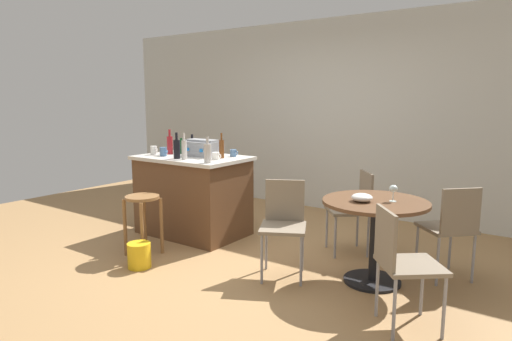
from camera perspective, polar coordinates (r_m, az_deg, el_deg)
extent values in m
plane|color=#A37A4C|center=(4.55, -2.77, -11.36)|extent=(8.80, 8.80, 0.00)
cube|color=beige|center=(6.38, 10.87, 6.83)|extent=(8.00, 0.10, 2.70)
cube|color=brown|center=(5.32, -8.10, -3.38)|extent=(1.21, 0.78, 0.89)
cube|color=beige|center=(5.24, -8.21, 1.60)|extent=(1.27, 0.84, 0.04)
cylinder|color=olive|center=(4.73, -12.05, -6.97)|extent=(0.04, 0.04, 0.59)
cylinder|color=olive|center=(4.92, -14.12, -6.42)|extent=(0.04, 0.04, 0.59)
cylinder|color=olive|center=(4.76, -16.49, -7.05)|extent=(0.04, 0.04, 0.59)
cylinder|color=olive|center=(4.57, -14.44, -7.65)|extent=(0.04, 0.04, 0.59)
cylinder|color=olive|center=(4.67, -14.43, -3.35)|extent=(0.35, 0.35, 0.03)
cylinder|color=black|center=(4.16, 14.68, -13.53)|extent=(0.50, 0.50, 0.02)
cylinder|color=black|center=(4.04, 14.88, -9.05)|extent=(0.07, 0.07, 0.71)
cylinder|color=brown|center=(3.94, 15.10, -3.96)|extent=(0.90, 0.90, 0.03)
cube|color=#7F705B|center=(3.32, 19.29, -11.43)|extent=(0.56, 0.56, 0.03)
cube|color=#7F705B|center=(3.19, 16.30, -8.34)|extent=(0.24, 0.30, 0.40)
cylinder|color=gray|center=(3.49, 15.31, -14.35)|extent=(0.02, 0.02, 0.44)
cylinder|color=gray|center=(3.20, 17.35, -16.69)|extent=(0.02, 0.02, 0.44)
cylinder|color=gray|center=(3.34, 23.03, -15.96)|extent=(0.02, 0.02, 0.44)
cylinder|color=gray|center=(3.61, 20.57, -13.80)|extent=(0.02, 0.02, 0.44)
cube|color=#7F705B|center=(4.33, 23.23, -6.82)|extent=(0.57, 0.57, 0.03)
cube|color=#7F705B|center=(4.13, 24.84, -4.82)|extent=(0.27, 0.27, 0.40)
cylinder|color=gray|center=(4.18, 22.32, -10.74)|extent=(0.02, 0.02, 0.44)
cylinder|color=gray|center=(4.36, 26.16, -10.16)|extent=(0.02, 0.02, 0.44)
cylinder|color=gray|center=(4.63, 23.68, -8.90)|extent=(0.02, 0.02, 0.44)
cylinder|color=gray|center=(4.45, 19.98, -9.37)|extent=(0.02, 0.02, 0.44)
cube|color=#7F705B|center=(4.72, 11.68, -5.01)|extent=(0.56, 0.56, 0.03)
cube|color=#7F705B|center=(4.73, 13.97, -2.57)|extent=(0.25, 0.29, 0.40)
cylinder|color=gray|center=(4.68, 14.21, -8.21)|extent=(0.02, 0.02, 0.44)
cylinder|color=gray|center=(4.99, 12.91, -7.07)|extent=(0.02, 0.02, 0.44)
cylinder|color=gray|center=(4.89, 9.09, -7.27)|extent=(0.02, 0.02, 0.44)
cylinder|color=gray|center=(4.58, 10.16, -8.46)|extent=(0.02, 0.02, 0.44)
cube|color=#7F705B|center=(3.98, 3.50, -7.36)|extent=(0.54, 0.54, 0.03)
cube|color=#7F705B|center=(4.12, 3.73, -3.94)|extent=(0.33, 0.19, 0.40)
cylinder|color=gray|center=(4.21, 5.99, -9.89)|extent=(0.02, 0.02, 0.45)
cylinder|color=gray|center=(4.23, 1.32, -9.73)|extent=(0.02, 0.02, 0.45)
cylinder|color=gray|center=(3.92, 0.74, -11.34)|extent=(0.02, 0.02, 0.45)
cylinder|color=gray|center=(3.89, 5.82, -11.52)|extent=(0.02, 0.02, 0.45)
cube|color=gray|center=(5.25, -6.86, 2.80)|extent=(0.42, 0.28, 0.17)
cube|color=gray|center=(5.24, -6.88, 3.85)|extent=(0.40, 0.17, 0.02)
cube|color=blue|center=(5.22, -8.79, 2.71)|extent=(0.04, 0.01, 0.04)
cube|color=blue|center=(5.07, -7.07, 2.57)|extent=(0.04, 0.01, 0.04)
cylinder|color=#B7B2AD|center=(4.96, -9.21, 2.61)|extent=(0.06, 0.06, 0.21)
cylinder|color=#B7B2AD|center=(4.94, -9.25, 4.31)|extent=(0.02, 0.02, 0.08)
cylinder|color=black|center=(5.05, -10.15, 2.70)|extent=(0.07, 0.07, 0.21)
cylinder|color=black|center=(5.03, -10.19, 4.37)|extent=(0.03, 0.03, 0.08)
cylinder|color=#194C23|center=(5.52, -9.59, 2.87)|extent=(0.08, 0.08, 0.14)
cylinder|color=#194C23|center=(5.51, -9.62, 3.86)|extent=(0.03, 0.03, 0.05)
cylinder|color=#B7B2AD|center=(4.66, -6.23, 2.18)|extent=(0.08, 0.08, 0.20)
cylinder|color=#B7B2AD|center=(4.65, -6.26, 3.87)|extent=(0.03, 0.03, 0.08)
cylinder|color=maroon|center=(5.48, -11.01, 3.20)|extent=(0.07, 0.07, 0.22)
cylinder|color=maroon|center=(5.46, -11.06, 4.77)|extent=(0.03, 0.03, 0.08)
cylinder|color=black|center=(5.54, -8.20, 3.09)|extent=(0.08, 0.08, 0.17)
cylinder|color=black|center=(5.53, -8.23, 4.29)|extent=(0.03, 0.03, 0.07)
cylinder|color=#603314|center=(5.03, -4.45, 2.76)|extent=(0.06, 0.06, 0.21)
cylinder|color=#603314|center=(5.02, -4.47, 4.38)|extent=(0.02, 0.02, 0.08)
cylinder|color=#383838|center=(5.66, -10.05, 2.88)|extent=(0.08, 0.08, 0.11)
torus|color=#383838|center=(5.62, -9.67, 2.91)|extent=(0.05, 0.01, 0.05)
cylinder|color=#4C7099|center=(5.31, -11.84, 2.38)|extent=(0.08, 0.08, 0.10)
torus|color=#4C7099|center=(5.27, -11.46, 2.40)|extent=(0.05, 0.01, 0.05)
cylinder|color=#4C7099|center=(5.17, -2.95, 2.26)|extent=(0.07, 0.07, 0.08)
torus|color=#4C7099|center=(5.14, -2.52, 2.27)|extent=(0.05, 0.01, 0.05)
cylinder|color=white|center=(4.91, -5.20, 1.87)|extent=(0.08, 0.08, 0.08)
torus|color=white|center=(4.88, -4.73, 1.88)|extent=(0.05, 0.01, 0.05)
cylinder|color=white|center=(5.47, -13.03, 2.54)|extent=(0.08, 0.08, 0.10)
torus|color=white|center=(5.44, -12.67, 2.56)|extent=(0.05, 0.01, 0.05)
cylinder|color=silver|center=(3.94, 17.17, -3.80)|extent=(0.06, 0.06, 0.00)
cylinder|color=silver|center=(3.93, 17.20, -3.20)|extent=(0.01, 0.01, 0.08)
ellipsoid|color=silver|center=(3.92, 17.25, -2.23)|extent=(0.07, 0.07, 0.06)
ellipsoid|color=white|center=(3.87, 13.46, -3.39)|extent=(0.18, 0.18, 0.07)
cylinder|color=yellow|center=(4.45, -14.78, -10.49)|extent=(0.22, 0.22, 0.24)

